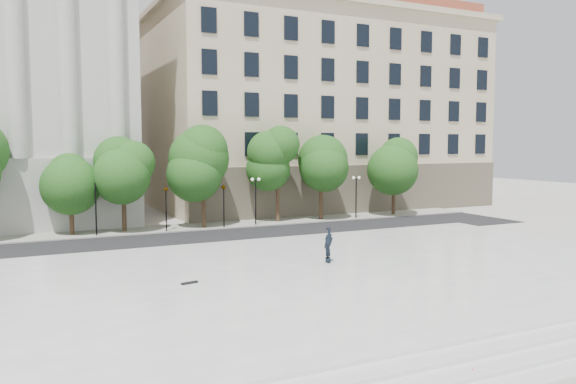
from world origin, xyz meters
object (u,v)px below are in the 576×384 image
at_px(traffic_light_west, 166,186).
at_px(person_lying, 328,258).
at_px(skateboard, 189,283).
at_px(traffic_light_east, 224,185).

height_order(traffic_light_west, person_lying, traffic_light_west).
xyz_separation_m(traffic_light_west, skateboard, (-3.43, -18.71, -3.24)).
bearing_deg(person_lying, skateboard, 144.63).
xyz_separation_m(person_lying, skateboard, (-8.31, -1.23, -0.23)).
relative_size(traffic_light_west, skateboard, 5.08).
height_order(person_lying, skateboard, person_lying).
bearing_deg(person_lying, traffic_light_east, 46.22).
bearing_deg(skateboard, traffic_light_west, 66.11).
height_order(traffic_light_west, traffic_light_east, traffic_light_west).
relative_size(traffic_light_west, person_lying, 2.15).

